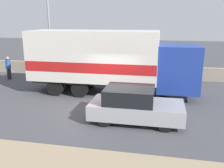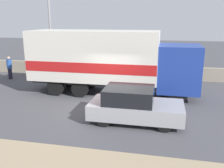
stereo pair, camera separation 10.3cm
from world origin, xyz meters
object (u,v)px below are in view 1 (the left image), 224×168
(box_truck, at_px, (107,60))
(street_lamp, at_px, (48,13))
(car_hatchback, at_px, (134,105))
(pedestrian, at_px, (8,68))

(box_truck, bearing_deg, street_lamp, 147.02)
(car_hatchback, bearing_deg, pedestrian, 149.21)
(box_truck, relative_size, pedestrian, 5.80)
(box_truck, bearing_deg, car_hatchback, -62.17)
(box_truck, distance_m, pedestrian, 7.87)
(street_lamp, bearing_deg, box_truck, -32.98)
(street_lamp, xyz_separation_m, box_truck, (4.86, -3.15, -2.59))
(street_lamp, distance_m, car_hatchback, 10.40)
(street_lamp, relative_size, pedestrian, 4.96)
(street_lamp, distance_m, box_truck, 6.35)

